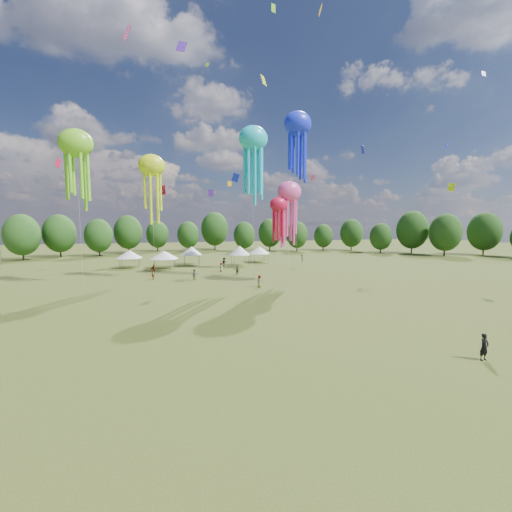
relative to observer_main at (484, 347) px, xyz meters
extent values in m
plane|color=#384416|center=(-8.75, 0.72, -0.93)|extent=(300.00, 300.00, 0.00)
imported|color=black|center=(0.00, 0.00, 0.00)|extent=(0.72, 0.50, 1.86)
imported|color=gray|center=(-16.43, 37.86, -0.07)|extent=(1.06, 0.99, 1.73)
imported|color=gray|center=(-10.49, 46.32, -0.06)|extent=(0.56, 0.85, 1.75)
imported|color=gray|center=(11.49, 57.63, -0.11)|extent=(0.87, 0.97, 1.65)
imported|color=gray|center=(-8.61, 53.67, 0.02)|extent=(1.40, 1.35, 1.91)
imported|color=gray|center=(-23.09, 45.48, 0.02)|extent=(1.11, 0.47, 1.89)
imported|color=gray|center=(-8.33, 41.47, -0.12)|extent=(1.53, 1.18, 1.62)
imported|color=gray|center=(-23.05, 39.89, 0.00)|extent=(0.46, 0.69, 1.86)
imported|color=gray|center=(-7.63, 29.08, -0.05)|extent=(0.67, 0.93, 1.76)
cylinder|color=#47474C|center=(-30.16, 55.09, 0.05)|extent=(0.08, 0.08, 1.96)
cylinder|color=#47474C|center=(-30.16, 58.74, 0.05)|extent=(0.08, 0.08, 1.96)
cylinder|color=#47474C|center=(-26.50, 55.09, 0.05)|extent=(0.08, 0.08, 1.96)
cylinder|color=#47474C|center=(-26.50, 58.74, 0.05)|extent=(0.08, 0.08, 1.96)
cube|color=silver|center=(-28.33, 56.92, 1.08)|extent=(4.06, 4.06, 0.10)
cone|color=silver|center=(-28.33, 56.92, 1.96)|extent=(5.27, 5.27, 1.68)
cylinder|color=#47474C|center=(-23.21, 52.22, 0.03)|extent=(0.08, 0.08, 1.91)
cylinder|color=#47474C|center=(-23.21, 56.26, 0.03)|extent=(0.08, 0.08, 1.91)
cylinder|color=#47474C|center=(-19.17, 52.22, 0.03)|extent=(0.08, 0.08, 1.91)
cylinder|color=#47474C|center=(-19.17, 56.26, 0.03)|extent=(0.08, 0.08, 1.91)
cube|color=silver|center=(-21.19, 54.24, 1.03)|extent=(4.44, 4.44, 0.10)
cone|color=silver|center=(-21.19, 54.24, 1.90)|extent=(5.77, 5.77, 1.64)
cylinder|color=#47474C|center=(-16.84, 56.98, 0.17)|extent=(0.08, 0.08, 2.19)
cylinder|color=#47474C|center=(-16.84, 60.21, 0.17)|extent=(0.08, 0.08, 2.19)
cylinder|color=#47474C|center=(-13.61, 56.98, 0.17)|extent=(0.08, 0.08, 2.19)
cylinder|color=#47474C|center=(-13.61, 60.21, 0.17)|extent=(0.08, 0.08, 2.19)
cube|color=silver|center=(-15.23, 58.60, 1.31)|extent=(3.63, 3.63, 0.10)
cone|color=silver|center=(-15.23, 58.60, 2.30)|extent=(4.72, 4.72, 1.88)
cylinder|color=#47474C|center=(-6.56, 52.75, 0.22)|extent=(0.08, 0.08, 2.31)
cylinder|color=#47474C|center=(-6.56, 55.95, 0.22)|extent=(0.08, 0.08, 2.31)
cylinder|color=#47474C|center=(-3.36, 52.75, 0.22)|extent=(0.08, 0.08, 2.31)
cylinder|color=#47474C|center=(-3.36, 55.95, 0.22)|extent=(0.08, 0.08, 2.31)
cube|color=silver|center=(-4.96, 54.35, 1.43)|extent=(3.60, 3.60, 0.10)
cone|color=silver|center=(-4.96, 54.35, 2.47)|extent=(4.68, 4.68, 1.98)
cylinder|color=#47474C|center=(-0.71, 57.65, 0.07)|extent=(0.08, 0.08, 2.00)
cylinder|color=#47474C|center=(-0.71, 61.19, 0.07)|extent=(0.08, 0.08, 2.00)
cylinder|color=#47474C|center=(2.83, 57.65, 0.07)|extent=(0.08, 0.08, 2.00)
cylinder|color=#47474C|center=(2.83, 61.19, 0.07)|extent=(0.08, 0.08, 2.00)
cube|color=silver|center=(1.06, 59.42, 1.12)|extent=(3.94, 3.94, 0.10)
cone|color=silver|center=(1.06, 59.42, 2.03)|extent=(5.12, 5.12, 1.72)
ellipsoid|color=#E0F919|center=(-22.76, 41.21, 17.97)|extent=(4.35, 3.05, 3.70)
cylinder|color=beige|center=(-22.76, 41.21, 8.52)|extent=(0.03, 0.03, 18.91)
ellipsoid|color=#1BCEEC|center=(-6.19, 37.93, 22.66)|extent=(4.97, 3.48, 4.23)
cylinder|color=beige|center=(-6.19, 37.93, 10.87)|extent=(0.03, 0.03, 23.59)
ellipsoid|color=#FE4BA8|center=(-1.77, 32.42, 13.41)|extent=(3.92, 2.74, 3.33)
cylinder|color=beige|center=(-1.77, 32.42, 6.24)|extent=(0.03, 0.03, 14.34)
ellipsoid|color=#7FE125|center=(-33.26, 38.28, 20.25)|extent=(4.89, 3.42, 4.15)
cylinder|color=beige|center=(-33.26, 38.28, 9.66)|extent=(0.03, 0.03, 21.18)
ellipsoid|color=red|center=(-3.82, 31.75, 11.36)|extent=(2.74, 1.92, 2.33)
cylinder|color=beige|center=(-3.82, 31.75, 5.21)|extent=(0.03, 0.03, 12.29)
ellipsoid|color=#1C2CFF|center=(3.70, 42.47, 27.12)|extent=(5.37, 3.76, 4.57)
cylinder|color=beige|center=(3.70, 42.47, 13.09)|extent=(0.03, 0.03, 28.05)
cube|color=#7FE125|center=(-6.04, 28.01, 37.26)|extent=(0.77, 0.50, 1.08)
cube|color=#1C2CFF|center=(-4.84, 58.95, 19.04)|extent=(1.75, 1.06, 2.25)
cube|color=#1BCEEC|center=(15.77, 67.57, 30.12)|extent=(0.38, 0.90, 0.97)
cube|color=#632BC2|center=(-13.33, 38.66, 13.49)|extent=(0.94, 0.36, 1.20)
cube|color=#F2A90F|center=(8.64, 43.97, 48.79)|extent=(1.11, 1.64, 1.86)
cube|color=#7FE125|center=(-11.77, 53.34, 40.54)|extent=(0.87, 0.69, 0.95)
cube|color=#1C2CFF|center=(23.00, 26.97, 20.92)|extent=(1.06, 0.88, 1.18)
cube|color=#FE4BA8|center=(-23.79, 17.65, 26.10)|extent=(0.77, 1.38, 1.47)
cube|color=#632BC2|center=(-17.62, 39.14, 36.29)|extent=(1.91, 1.05, 2.06)
cube|color=red|center=(-21.17, 74.44, 17.24)|extent=(1.47, 1.57, 2.61)
cube|color=#E0F919|center=(-0.26, 51.73, 38.16)|extent=(1.61, 1.66, 2.08)
cube|color=#1C2CFF|center=(23.43, 51.23, 25.34)|extent=(0.85, 1.74, 2.12)
cube|color=#FE4BA8|center=(19.63, 69.24, 21.39)|extent=(1.38, 0.78, 1.50)
cube|color=#632BC2|center=(26.35, 24.26, 31.04)|extent=(0.80, 0.42, 0.91)
cube|color=red|center=(-41.97, 61.26, 20.95)|extent=(0.76, 1.80, 2.19)
cube|color=#F2A90F|center=(-6.36, 58.26, 17.50)|extent=(0.91, 0.28, 1.17)
cube|color=#E0F919|center=(27.76, 30.31, 14.76)|extent=(0.91, 1.15, 1.50)
cylinder|color=#38281C|center=(-55.92, 78.91, 0.75)|extent=(0.44, 0.44, 3.36)
ellipsoid|color=#224717|center=(-55.92, 78.91, 5.58)|extent=(8.40, 8.40, 10.51)
cylinder|color=#38281C|center=(-49.43, 86.22, 0.77)|extent=(0.44, 0.44, 3.41)
ellipsoid|color=#224717|center=(-49.43, 86.22, 5.68)|extent=(8.53, 8.53, 10.66)
cylinder|color=#38281C|center=(-39.35, 85.74, 0.60)|extent=(0.44, 0.44, 3.07)
ellipsoid|color=#224717|center=(-39.35, 85.74, 5.01)|extent=(7.66, 7.66, 9.58)
cylinder|color=#38281C|center=(-32.26, 94.06, 0.78)|extent=(0.44, 0.44, 3.43)
ellipsoid|color=#224717|center=(-32.26, 94.06, 5.72)|extent=(8.58, 8.58, 10.73)
cylinder|color=#38281C|center=(-23.51, 99.68, 0.54)|extent=(0.44, 0.44, 2.95)
ellipsoid|color=#224717|center=(-23.51, 99.68, 4.78)|extent=(7.37, 7.37, 9.21)
cylinder|color=#38281C|center=(-13.45, 95.78, 0.51)|extent=(0.44, 0.44, 2.89)
ellipsoid|color=#224717|center=(-13.45, 95.78, 4.67)|extent=(7.23, 7.23, 9.04)
cylinder|color=#38281C|center=(-3.84, 100.21, 0.99)|extent=(0.44, 0.44, 3.84)
ellipsoid|color=#224717|center=(-3.84, 100.21, 6.50)|extent=(9.60, 9.60, 11.99)
cylinder|color=#38281C|center=(4.44, 89.16, 0.49)|extent=(0.44, 0.44, 2.84)
ellipsoid|color=#224717|center=(4.44, 89.16, 4.58)|extent=(7.11, 7.11, 8.89)
cylinder|color=#38281C|center=(14.18, 91.76, 0.65)|extent=(0.44, 0.44, 3.16)
ellipsoid|color=#224717|center=(14.18, 91.76, 5.20)|extent=(7.91, 7.91, 9.88)
cylinder|color=#38281C|center=(21.94, 86.01, 0.51)|extent=(0.44, 0.44, 2.88)
ellipsoid|color=#224717|center=(21.94, 86.01, 4.65)|extent=(7.21, 7.21, 9.01)
cylinder|color=#38281C|center=(32.77, 87.96, 0.38)|extent=(0.44, 0.44, 2.63)
ellipsoid|color=#224717|center=(32.77, 87.96, 4.16)|extent=(6.57, 6.57, 8.22)
cylinder|color=#38281C|center=(41.77, 84.45, 0.63)|extent=(0.44, 0.44, 3.13)
ellipsoid|color=#224717|center=(41.77, 84.45, 5.12)|extent=(7.81, 7.81, 9.77)
cylinder|color=#38281C|center=(44.89, 72.53, 0.43)|extent=(0.44, 0.44, 2.72)
ellipsoid|color=#224717|center=(44.89, 72.53, 4.34)|extent=(6.80, 6.80, 8.50)
cylinder|color=#38281C|center=(54.21, 69.64, 0.97)|extent=(0.44, 0.44, 3.81)
ellipsoid|color=#224717|center=(54.21, 69.64, 6.45)|extent=(9.52, 9.52, 11.90)
cylinder|color=#38281C|center=(57.82, 60.52, 0.82)|extent=(0.44, 0.44, 3.51)
ellipsoid|color=#224717|center=(57.82, 60.52, 5.87)|extent=(8.78, 8.78, 10.97)
cylinder|color=#38281C|center=(70.64, 58.99, 0.89)|extent=(0.44, 0.44, 3.64)
ellipsoid|color=#224717|center=(70.64, 58.99, 6.12)|extent=(9.10, 9.10, 11.37)
camera|label=1|loc=(-20.81, -16.65, 8.40)|focal=22.94mm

